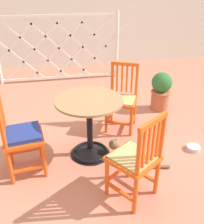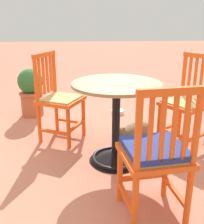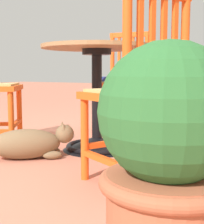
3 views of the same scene
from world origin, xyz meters
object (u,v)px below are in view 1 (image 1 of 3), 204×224
(tabby_cat, at_px, (129,154))
(pet_water_bowl, at_px, (193,148))
(orange_chair_by_planter, at_px, (21,136))
(orange_chair_at_corner, at_px, (136,160))
(terracotta_planter, at_px, (161,90))
(orange_chair_near_fence, at_px, (122,99))
(cafe_table, at_px, (90,134))

(tabby_cat, distance_m, pet_water_bowl, 0.86)
(orange_chair_by_planter, relative_size, orange_chair_at_corner, 1.00)
(orange_chair_at_corner, xyz_separation_m, tabby_cat, (0.11, 0.51, -0.34))
(orange_chair_at_corner, bearing_deg, tabby_cat, 78.29)
(orange_chair_by_planter, distance_m, orange_chair_at_corner, 1.21)
(orange_chair_by_planter, bearing_deg, orange_chair_at_corner, -28.78)
(tabby_cat, bearing_deg, pet_water_bowl, 4.21)
(orange_chair_by_planter, relative_size, terracotta_planter, 1.47)
(terracotta_planter, bearing_deg, orange_chair_near_fence, -150.73)
(orange_chair_by_planter, bearing_deg, cafe_table, 12.26)
(orange_chair_at_corner, bearing_deg, orange_chair_near_fence, 80.41)
(pet_water_bowl, bearing_deg, orange_chair_near_fence, 136.37)
(orange_chair_near_fence, height_order, orange_chair_at_corner, same)
(pet_water_bowl, bearing_deg, cafe_table, 172.40)
(tabby_cat, bearing_deg, orange_chair_at_corner, -101.71)
(terracotta_planter, distance_m, pet_water_bowl, 1.18)
(orange_chair_at_corner, xyz_separation_m, pet_water_bowl, (0.96, 0.57, -0.41))
(orange_chair_near_fence, height_order, tabby_cat, orange_chair_near_fence)
(terracotta_planter, bearing_deg, tabby_cat, -125.96)
(orange_chair_near_fence, xyz_separation_m, pet_water_bowl, (0.75, -0.71, -0.41))
(tabby_cat, distance_m, terracotta_planter, 1.50)
(orange_chair_by_planter, bearing_deg, orange_chair_near_fence, 28.89)
(cafe_table, xyz_separation_m, orange_chair_near_fence, (0.53, 0.54, 0.15))
(cafe_table, xyz_separation_m, pet_water_bowl, (1.28, -0.17, -0.26))
(orange_chair_by_planter, bearing_deg, terracotta_planter, 29.03)
(orange_chair_by_planter, distance_m, terracotta_planter, 2.33)
(pet_water_bowl, bearing_deg, tabby_cat, -175.79)
(tabby_cat, relative_size, terracotta_planter, 1.01)
(tabby_cat, bearing_deg, cafe_table, 150.83)
(cafe_table, distance_m, orange_chair_at_corner, 0.82)
(terracotta_planter, height_order, pet_water_bowl, terracotta_planter)
(orange_chair_at_corner, distance_m, terracotta_planter, 1.97)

